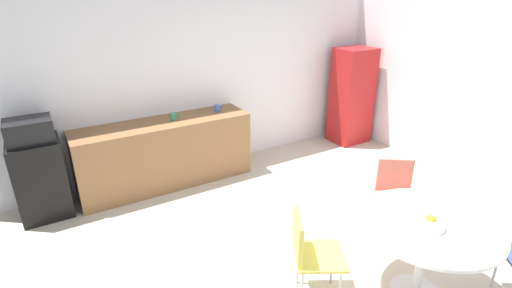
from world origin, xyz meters
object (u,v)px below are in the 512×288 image
(microwave, at_px, (29,131))
(chair_yellow, at_px, (308,248))
(fruit_bowl, at_px, (430,223))
(mini_fridge, at_px, (41,179))
(locker_cabinet, at_px, (351,96))
(mug_white, at_px, (173,116))
(round_table, at_px, (427,236))
(mug_green, at_px, (217,108))
(chair_coral, at_px, (395,189))

(microwave, height_order, chair_yellow, microwave)
(fruit_bowl, bearing_deg, mini_fridge, 129.88)
(locker_cabinet, distance_m, mug_white, 3.11)
(round_table, distance_m, mug_green, 3.22)
(round_table, bearing_deg, chair_coral, 54.62)
(locker_cabinet, relative_size, chair_yellow, 1.94)
(fruit_bowl, height_order, mug_green, mug_green)
(chair_coral, bearing_deg, chair_yellow, -167.48)
(mug_white, distance_m, mug_green, 0.66)
(mug_white, bearing_deg, mini_fridge, -179.94)
(round_table, bearing_deg, mug_green, 97.34)
(microwave, relative_size, chair_yellow, 0.58)
(mug_green, bearing_deg, chair_yellow, -99.46)
(locker_cabinet, relative_size, mug_green, 12.47)
(round_table, distance_m, fruit_bowl, 0.19)
(microwave, relative_size, mug_green, 3.72)
(locker_cabinet, xyz_separation_m, round_table, (-2.03, -3.04, -0.18))
(chair_coral, height_order, chair_yellow, same)
(fruit_bowl, bearing_deg, mug_green, 96.20)
(microwave, height_order, round_table, microwave)
(chair_yellow, relative_size, fruit_bowl, 3.59)
(microwave, distance_m, round_table, 4.18)
(mini_fridge, xyz_separation_m, locker_cabinet, (4.75, -0.10, 0.33))
(round_table, relative_size, mug_green, 8.82)
(microwave, distance_m, fruit_bowl, 4.15)
(chair_coral, bearing_deg, fruit_bowl, -126.82)
(locker_cabinet, distance_m, chair_yellow, 3.87)
(mug_white, bearing_deg, microwave, -179.94)
(mug_white, relative_size, mug_green, 1.00)
(mini_fridge, xyz_separation_m, microwave, (0.00, 0.00, 0.60))
(microwave, height_order, mug_white, microwave)
(chair_yellow, xyz_separation_m, fruit_bowl, (0.80, -0.53, 0.28))
(microwave, height_order, fruit_bowl, microwave)
(locker_cabinet, relative_size, fruit_bowl, 6.95)
(chair_coral, distance_m, mug_white, 2.89)
(locker_cabinet, height_order, chair_coral, locker_cabinet)
(microwave, relative_size, chair_coral, 0.58)
(microwave, bearing_deg, fruit_bowl, -50.12)
(chair_yellow, relative_size, mug_green, 6.43)
(round_table, bearing_deg, fruit_bowl, -147.30)
(microwave, bearing_deg, mini_fridge, 0.00)
(fruit_bowl, relative_size, mug_white, 1.79)
(mini_fridge, xyz_separation_m, chair_coral, (3.29, -2.34, 0.05))
(mug_white, bearing_deg, chair_yellow, -85.45)
(locker_cabinet, bearing_deg, chair_coral, -123.20)
(microwave, xyz_separation_m, fruit_bowl, (2.66, -3.18, -0.27))
(locker_cabinet, bearing_deg, round_table, -123.79)
(chair_coral, bearing_deg, locker_cabinet, 56.80)
(mini_fridge, height_order, fruit_bowl, mini_fridge)
(microwave, bearing_deg, mug_white, 0.06)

